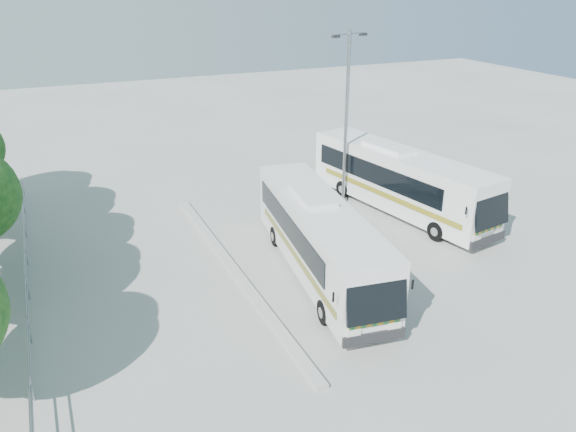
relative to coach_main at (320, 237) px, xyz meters
name	(u,v)px	position (x,y,z in m)	size (l,w,h in m)	color
ground	(304,281)	(-0.80, -0.32, -1.64)	(100.00, 100.00, 0.00)	#ABABA5
kerb_divider	(233,269)	(-3.10, 1.68, -1.57)	(0.40, 16.00, 0.15)	#B2B2AD
railing	(25,270)	(-10.80, 3.68, -0.91)	(0.06, 22.00, 1.00)	gray
coach_main	(320,237)	(0.00, 0.00, 0.00)	(3.63, 11.01, 3.00)	silver
coach_adjacent	(400,180)	(6.72, 4.24, 0.06)	(4.14, 11.44, 3.12)	white
lamppost	(347,111)	(4.84, 6.58, 3.22)	(2.14, 0.65, 8.82)	gray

